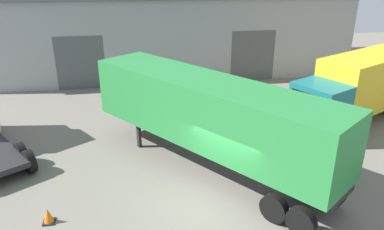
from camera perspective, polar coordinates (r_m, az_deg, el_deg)
ground_plane at (r=14.22m, az=3.17°, el=-12.77°), size 60.00×60.00×0.00m
warehouse_building at (r=30.58m, az=-4.50°, el=12.80°), size 27.74×9.99×6.00m
container_trailer_green at (r=15.03m, az=2.65°, el=0.19°), size 8.92×10.74×3.88m
box_truck_teal at (r=21.89m, az=24.29°, el=4.14°), size 8.59×5.91×3.57m
traffic_cone at (r=13.89m, az=-21.06°, el=-14.18°), size 0.40×0.40×0.55m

